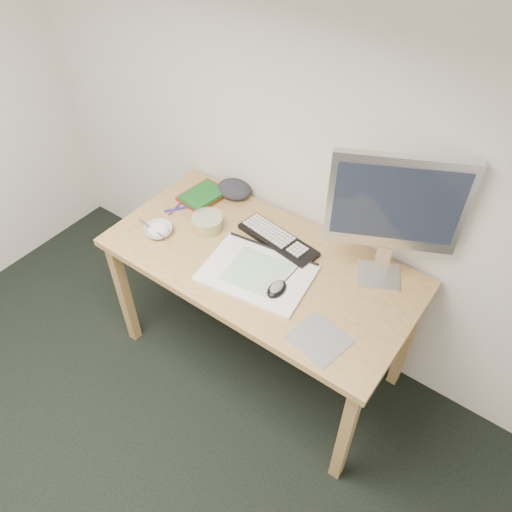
{
  "coord_description": "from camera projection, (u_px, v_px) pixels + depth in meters",
  "views": [
    {
      "loc": [
        0.83,
        0.16,
        2.31
      ],
      "look_at": [
        -0.06,
        1.37,
        0.83
      ],
      "focal_mm": 35.0,
      "sensor_mm": 36.0,
      "label": 1
    }
  ],
  "objects": [
    {
      "name": "marker_purple",
      "position": [
        176.0,
        208.0,
        2.46
      ],
      "size": [
        0.03,
        0.12,
        0.01
      ],
      "primitive_type": "cylinder",
      "rotation": [
        0.0,
        1.57,
        1.73
      ],
      "color": "#6E268D",
      "rests_on": "desk"
    },
    {
      "name": "pencil_black",
      "position": [
        284.0,
        262.0,
        2.2
      ],
      "size": [
        0.2,
        0.03,
        0.01
      ],
      "primitive_type": "cylinder",
      "rotation": [
        0.0,
        1.57,
        -0.12
      ],
      "color": "black",
      "rests_on": "desk"
    },
    {
      "name": "cloth_lump",
      "position": [
        234.0,
        189.0,
        2.53
      ],
      "size": [
        0.19,
        0.17,
        0.06
      ],
      "primitive_type": "ellipsoid",
      "rotation": [
        0.0,
        0.0,
        -0.32
      ],
      "color": "#222429",
      "rests_on": "desk"
    },
    {
      "name": "rice_bowl",
      "position": [
        159.0,
        231.0,
        2.32
      ],
      "size": [
        0.16,
        0.16,
        0.04
      ],
      "primitive_type": "imported",
      "rotation": [
        0.0,
        0.0,
        0.25
      ],
      "color": "white",
      "rests_on": "desk"
    },
    {
      "name": "marker_blue",
      "position": [
        176.0,
        209.0,
        2.45
      ],
      "size": [
        0.08,
        0.1,
        0.01
      ],
      "primitive_type": "cylinder",
      "rotation": [
        0.0,
        1.57,
        0.92
      ],
      "color": "#1E25A3",
      "rests_on": "desk"
    },
    {
      "name": "marker_orange",
      "position": [
        201.0,
        203.0,
        2.49
      ],
      "size": [
        0.03,
        0.12,
        0.01
      ],
      "primitive_type": "cylinder",
      "rotation": [
        0.0,
        1.57,
        1.41
      ],
      "color": "#DD5D1A",
      "rests_on": "desk"
    },
    {
      "name": "book_green",
      "position": [
        203.0,
        195.0,
        2.49
      ],
      "size": [
        0.17,
        0.22,
        0.02
      ],
      "primitive_type": "cube",
      "rotation": [
        0.0,
        0.0,
        -0.13
      ],
      "color": "#175C1E",
      "rests_on": "book_red"
    },
    {
      "name": "keyboard",
      "position": [
        278.0,
        240.0,
        2.28
      ],
      "size": [
        0.41,
        0.19,
        0.02
      ],
      "primitive_type": "cube",
      "rotation": [
        0.0,
        0.0,
        -0.15
      ],
      "color": "black",
      "rests_on": "desk"
    },
    {
      "name": "chopsticks",
      "position": [
        153.0,
        229.0,
        2.29
      ],
      "size": [
        0.21,
        0.04,
        0.02
      ],
      "primitive_type": "cylinder",
      "rotation": [
        0.0,
        1.57,
        -0.13
      ],
      "color": "#A9A9AB",
      "rests_on": "rice_bowl"
    },
    {
      "name": "sketchpad",
      "position": [
        257.0,
        273.0,
        2.14
      ],
      "size": [
        0.5,
        0.39,
        0.01
      ],
      "primitive_type": "cube",
      "rotation": [
        0.0,
        0.0,
        0.14
      ],
      "color": "white",
      "rests_on": "desk"
    },
    {
      "name": "mousepad",
      "position": [
        319.0,
        339.0,
        1.9
      ],
      "size": [
        0.24,
        0.22,
        0.0
      ],
      "primitive_type": "cube",
      "rotation": [
        0.0,
        0.0,
        -0.2
      ],
      "color": "slate",
      "rests_on": "desk"
    },
    {
      "name": "pencil_pink",
      "position": [
        260.0,
        256.0,
        2.22
      ],
      "size": [
        0.19,
        0.02,
        0.01
      ],
      "primitive_type": "cylinder",
      "rotation": [
        0.0,
        1.57,
        -0.08
      ],
      "color": "#D86C8D",
      "rests_on": "desk"
    },
    {
      "name": "mouse",
      "position": [
        277.0,
        287.0,
        2.05
      ],
      "size": [
        0.07,
        0.11,
        0.04
      ],
      "primitive_type": "ellipsoid",
      "rotation": [
        0.0,
        0.0,
        0.05
      ],
      "color": "black",
      "rests_on": "sketchpad"
    },
    {
      "name": "book_red",
      "position": [
        203.0,
        196.0,
        2.52
      ],
      "size": [
        0.19,
        0.24,
        0.02
      ],
      "primitive_type": "cube",
      "rotation": [
        0.0,
        0.0,
        -0.11
      ],
      "color": "maroon",
      "rests_on": "desk"
    },
    {
      "name": "monitor",
      "position": [
        395.0,
        207.0,
        1.88
      ],
      "size": [
        0.48,
        0.26,
        0.6
      ],
      "rotation": [
        0.0,
        0.0,
        0.46
      ],
      "color": "silver",
      "rests_on": "desk"
    },
    {
      "name": "fruit_tub",
      "position": [
        208.0,
        223.0,
        2.33
      ],
      "size": [
        0.18,
        0.18,
        0.07
      ],
      "primitive_type": "cylinder",
      "rotation": [
        0.0,
        0.0,
        -0.23
      ],
      "color": "#F2D955",
      "rests_on": "desk"
    },
    {
      "name": "desk",
      "position": [
        260.0,
        273.0,
        2.27
      ],
      "size": [
        1.4,
        0.7,
        0.75
      ],
      "color": "tan",
      "rests_on": "ground"
    },
    {
      "name": "pencil_tan",
      "position": [
        279.0,
        259.0,
        2.21
      ],
      "size": [
        0.13,
        0.14,
        0.01
      ],
      "primitive_type": "cylinder",
      "rotation": [
        0.0,
        1.57,
        -0.84
      ],
      "color": "tan",
      "rests_on": "desk"
    }
  ]
}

